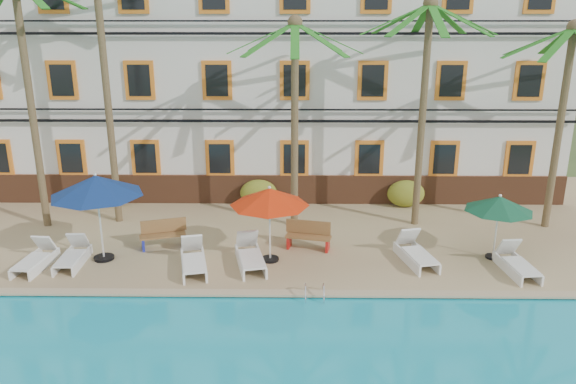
{
  "coord_description": "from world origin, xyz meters",
  "views": [
    {
      "loc": [
        1.51,
        -14.92,
        7.73
      ],
      "look_at": [
        1.29,
        3.0,
        2.0
      ],
      "focal_mm": 35.0,
      "sensor_mm": 36.0,
      "label": 1
    }
  ],
  "objects_px": {
    "umbrella_red": "(270,197)",
    "lounger_b": "(73,256)",
    "palm_a": "(26,70)",
    "palm_e": "(564,97)",
    "umbrella_blue": "(96,186)",
    "bench_left": "(162,233)",
    "palm_d": "(425,83)",
    "lounger_e": "(416,253)",
    "lounger_d": "(250,256)",
    "palm_b": "(103,54)",
    "bench_right": "(309,235)",
    "palm_c": "(295,94)",
    "pool_ladder": "(314,296)",
    "lounger_f": "(517,263)",
    "lounger_a": "(36,259)",
    "umbrella_green": "(499,204)",
    "lounger_c": "(193,260)"
  },
  "relations": [
    {
      "from": "palm_b",
      "to": "bench_right",
      "type": "xyz_separation_m",
      "value": [
        7.1,
        -2.49,
        -5.66
      ]
    },
    {
      "from": "lounger_d",
      "to": "bench_left",
      "type": "distance_m",
      "value": 3.37
    },
    {
      "from": "palm_a",
      "to": "palm_e",
      "type": "height_order",
      "value": "palm_a"
    },
    {
      "from": "palm_d",
      "to": "lounger_c",
      "type": "distance_m",
      "value": 9.84
    },
    {
      "from": "lounger_f",
      "to": "umbrella_red",
      "type": "bearing_deg",
      "value": 174.15
    },
    {
      "from": "palm_b",
      "to": "lounger_f",
      "type": "distance_m",
      "value": 15.15
    },
    {
      "from": "umbrella_red",
      "to": "lounger_b",
      "type": "height_order",
      "value": "umbrella_red"
    },
    {
      "from": "lounger_a",
      "to": "lounger_d",
      "type": "distance_m",
      "value": 6.59
    },
    {
      "from": "lounger_d",
      "to": "lounger_f",
      "type": "distance_m",
      "value": 8.08
    },
    {
      "from": "umbrella_green",
      "to": "lounger_c",
      "type": "height_order",
      "value": "umbrella_green"
    },
    {
      "from": "lounger_f",
      "to": "bench_right",
      "type": "relative_size",
      "value": 1.25
    },
    {
      "from": "palm_b",
      "to": "bench_left",
      "type": "xyz_separation_m",
      "value": [
        2.21,
        -2.42,
        -5.66
      ]
    },
    {
      "from": "lounger_c",
      "to": "lounger_d",
      "type": "bearing_deg",
      "value": 9.91
    },
    {
      "from": "umbrella_red",
      "to": "palm_b",
      "type": "bearing_deg",
      "value": 149.29
    },
    {
      "from": "umbrella_red",
      "to": "lounger_f",
      "type": "distance_m",
      "value": 7.72
    },
    {
      "from": "lounger_a",
      "to": "umbrella_blue",
      "type": "bearing_deg",
      "value": 18.2
    },
    {
      "from": "lounger_e",
      "to": "bench_left",
      "type": "relative_size",
      "value": 1.34
    },
    {
      "from": "lounger_d",
      "to": "lounger_e",
      "type": "xyz_separation_m",
      "value": [
        5.18,
        0.32,
        -0.01
      ]
    },
    {
      "from": "palm_a",
      "to": "palm_e",
      "type": "relative_size",
      "value": 1.22
    },
    {
      "from": "lounger_c",
      "to": "lounger_f",
      "type": "height_order",
      "value": "lounger_c"
    },
    {
      "from": "bench_right",
      "to": "lounger_e",
      "type": "bearing_deg",
      "value": -17.52
    },
    {
      "from": "lounger_e",
      "to": "lounger_b",
      "type": "bearing_deg",
      "value": -178.45
    },
    {
      "from": "palm_e",
      "to": "umbrella_red",
      "type": "xyz_separation_m",
      "value": [
        -9.98,
        -3.1,
        -2.65
      ]
    },
    {
      "from": "palm_d",
      "to": "umbrella_green",
      "type": "relative_size",
      "value": 3.75
    },
    {
      "from": "umbrella_blue",
      "to": "lounger_e",
      "type": "relative_size",
      "value": 1.35
    },
    {
      "from": "palm_b",
      "to": "palm_c",
      "type": "bearing_deg",
      "value": -3.11
    },
    {
      "from": "palm_b",
      "to": "bench_right",
      "type": "relative_size",
      "value": 6.19
    },
    {
      "from": "lounger_b",
      "to": "lounger_e",
      "type": "height_order",
      "value": "lounger_e"
    },
    {
      "from": "lounger_a",
      "to": "pool_ladder",
      "type": "xyz_separation_m",
      "value": [
        8.51,
        -1.76,
        -0.28
      ]
    },
    {
      "from": "lounger_e",
      "to": "bench_left",
      "type": "xyz_separation_m",
      "value": [
        -8.22,
        1.12,
        0.16
      ]
    },
    {
      "from": "palm_c",
      "to": "pool_ladder",
      "type": "distance_m",
      "value": 7.32
    },
    {
      "from": "palm_b",
      "to": "lounger_b",
      "type": "xyz_separation_m",
      "value": [
        -0.28,
        -3.83,
        -5.84
      ]
    },
    {
      "from": "palm_c",
      "to": "lounger_b",
      "type": "relative_size",
      "value": 4.01
    },
    {
      "from": "lounger_b",
      "to": "bench_left",
      "type": "distance_m",
      "value": 2.87
    },
    {
      "from": "palm_b",
      "to": "palm_d",
      "type": "xyz_separation_m",
      "value": [
        11.09,
        -0.16,
        -0.94
      ]
    },
    {
      "from": "umbrella_blue",
      "to": "lounger_e",
      "type": "bearing_deg",
      "value": -0.46
    },
    {
      "from": "lounger_b",
      "to": "bench_left",
      "type": "bearing_deg",
      "value": 29.47
    },
    {
      "from": "palm_d",
      "to": "lounger_e",
      "type": "relative_size",
      "value": 3.8
    },
    {
      "from": "palm_d",
      "to": "lounger_e",
      "type": "bearing_deg",
      "value": -101.14
    },
    {
      "from": "lounger_b",
      "to": "lounger_e",
      "type": "xyz_separation_m",
      "value": [
        10.71,
        0.29,
        0.03
      ]
    },
    {
      "from": "umbrella_blue",
      "to": "bench_left",
      "type": "relative_size",
      "value": 1.82
    },
    {
      "from": "umbrella_red",
      "to": "lounger_e",
      "type": "bearing_deg",
      "value": -0.78
    },
    {
      "from": "umbrella_green",
      "to": "lounger_c",
      "type": "bearing_deg",
      "value": -174.24
    },
    {
      "from": "palm_b",
      "to": "palm_d",
      "type": "relative_size",
      "value": 1.21
    },
    {
      "from": "palm_b",
      "to": "lounger_f",
      "type": "bearing_deg",
      "value": -17.66
    },
    {
      "from": "umbrella_blue",
      "to": "lounger_f",
      "type": "xyz_separation_m",
      "value": [
        12.77,
        -0.78,
        -2.15
      ]
    },
    {
      "from": "palm_a",
      "to": "palm_c",
      "type": "bearing_deg",
      "value": 0.85
    },
    {
      "from": "palm_c",
      "to": "palm_e",
      "type": "relative_size",
      "value": 1.02
    },
    {
      "from": "bench_right",
      "to": "pool_ladder",
      "type": "bearing_deg",
      "value": -88.6
    },
    {
      "from": "palm_e",
      "to": "bench_left",
      "type": "bearing_deg",
      "value": -171.47
    }
  ]
}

